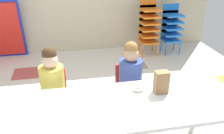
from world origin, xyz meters
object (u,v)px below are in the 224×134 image
seated_child_middle_seat (130,73)px  kid_chair_blue_stack (171,26)px  paper_plate_near_edge (138,90)px  kid_chair_orange_stack (149,24)px  paper_plate_center_table (99,94)px  donut_powdered_on_plate (138,88)px  seated_child_near_camera (52,80)px  paper_bag_brown (161,82)px  craft_table (119,108)px

seated_child_middle_seat → kid_chair_blue_stack: (1.28, 1.80, -0.04)m
kid_chair_blue_stack → paper_plate_near_edge: (-1.32, -2.23, 0.06)m
kid_chair_orange_stack → paper_plate_center_table: 2.55m
kid_chair_orange_stack → kid_chair_blue_stack: 0.46m
paper_plate_near_edge → donut_powdered_on_plate: size_ratio=1.51×
seated_child_near_camera → paper_bag_brown: size_ratio=4.17×
craft_table → paper_bag_brown: paper_bag_brown is taller
craft_table → paper_plate_near_edge: paper_plate_near_edge is taller
seated_child_middle_seat → paper_plate_center_table: seated_child_middle_seat is taller
craft_table → seated_child_near_camera: 0.86m
paper_bag_brown → craft_table: bearing=-164.4°
kid_chair_blue_stack → paper_bag_brown: bearing=-116.0°
seated_child_middle_seat → paper_plate_center_table: size_ratio=5.10×
craft_table → kid_chair_blue_stack: bearing=57.2°
kid_chair_blue_stack → kid_chair_orange_stack: bearing=180.0°
paper_plate_near_edge → paper_bag_brown: bearing=-18.0°
seated_child_near_camera → seated_child_middle_seat: bearing=0.0°
paper_bag_brown → paper_plate_near_edge: size_ratio=1.22×
seated_child_near_camera → kid_chair_blue_stack: bearing=40.0°
craft_table → seated_child_middle_seat: 0.67m
kid_chair_orange_stack → craft_table: bearing=-114.5°
craft_table → kid_chair_orange_stack: 2.66m
craft_table → seated_child_middle_seat: size_ratio=2.36×
seated_child_near_camera → seated_child_middle_seat: (0.87, 0.00, 0.00)m
paper_plate_center_table → kid_chair_orange_stack: bearing=60.7°
donut_powdered_on_plate → paper_plate_center_table: bearing=-179.9°
seated_child_near_camera → donut_powdered_on_plate: seated_child_near_camera is taller
seated_child_middle_seat → donut_powdered_on_plate: seated_child_middle_seat is taller
paper_bag_brown → paper_plate_center_table: bearing=173.5°
craft_table → kid_chair_blue_stack: 2.87m
paper_bag_brown → donut_powdered_on_plate: paper_bag_brown is taller
craft_table → paper_bag_brown: 0.48m
craft_table → donut_powdered_on_plate: (0.23, 0.19, 0.07)m
kid_chair_blue_stack → seated_child_near_camera: bearing=-140.0°
seated_child_near_camera → paper_plate_center_table: bearing=-43.4°
paper_plate_center_table → paper_plate_near_edge: bearing=0.1°
paper_plate_center_table → donut_powdered_on_plate: bearing=0.1°
paper_bag_brown → donut_powdered_on_plate: (-0.21, 0.07, -0.08)m
craft_table → seated_child_middle_seat: (0.27, 0.61, 0.03)m
seated_child_middle_seat → paper_plate_near_edge: size_ratio=5.10×
seated_child_near_camera → paper_plate_center_table: (0.45, -0.43, 0.02)m
seated_child_near_camera → seated_child_middle_seat: same height
paper_plate_center_table → donut_powdered_on_plate: donut_powdered_on_plate is taller
seated_child_near_camera → kid_chair_blue_stack: (2.15, 1.80, -0.04)m
kid_chair_blue_stack → seated_child_middle_seat: bearing=-125.5°
seated_child_near_camera → kid_chair_blue_stack: 2.81m
kid_chair_blue_stack → paper_bag_brown: size_ratio=4.18×
craft_table → paper_bag_brown: size_ratio=9.85×
kid_chair_orange_stack → paper_plate_near_edge: size_ratio=5.78×
kid_chair_blue_stack → donut_powdered_on_plate: bearing=-120.7°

